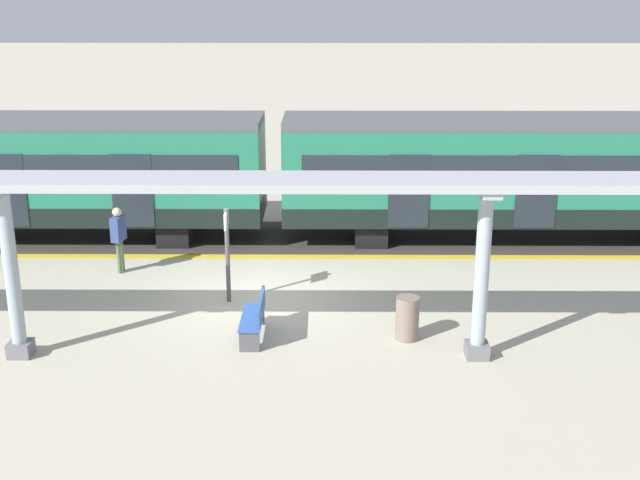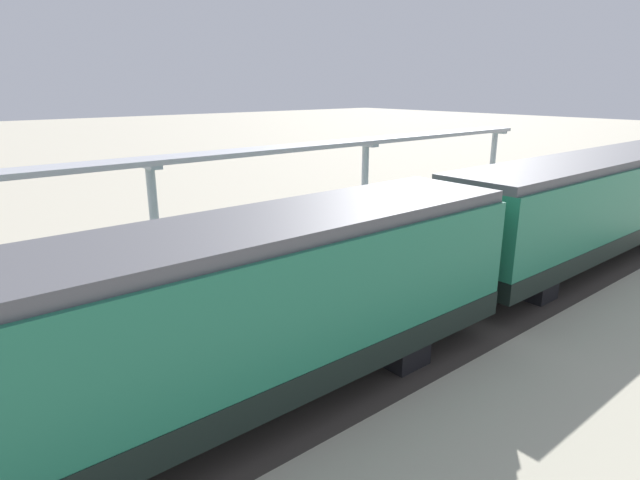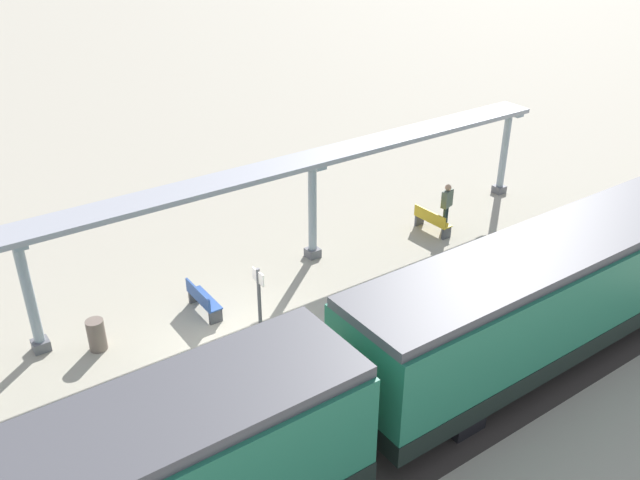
% 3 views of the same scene
% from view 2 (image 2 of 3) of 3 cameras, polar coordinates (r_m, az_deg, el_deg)
% --- Properties ---
extents(ground_plane, '(176.00, 176.00, 0.00)m').
position_cam_2_polar(ground_plane, '(16.96, 0.84, -2.93)').
color(ground_plane, '#B4AC97').
extents(tactile_edge_strip, '(0.37, 35.41, 0.01)m').
position_cam_2_polar(tactile_edge_strip, '(14.85, 8.87, -6.03)').
color(tactile_edge_strip, gold).
rests_on(tactile_edge_strip, ground).
extents(trackbed, '(3.20, 47.41, 0.01)m').
position_cam_2_polar(trackbed, '(13.84, 14.43, -8.11)').
color(trackbed, '#38332D').
rests_on(trackbed, ground).
extents(train_near_carriage, '(2.65, 13.63, 3.48)m').
position_cam_2_polar(train_near_carriage, '(19.29, 27.42, 3.25)').
color(train_near_carriage, '#227254').
rests_on(train_near_carriage, ground).
extents(train_far_carriage, '(2.65, 13.63, 3.48)m').
position_cam_2_polar(train_far_carriage, '(8.78, -13.82, -9.79)').
color(train_far_carriage, '#227254').
rests_on(train_far_carriage, ground).
extents(canopy_pillar_nearest, '(1.10, 0.44, 3.43)m').
position_cam_2_polar(canopy_pillar_nearest, '(28.67, 18.32, 7.89)').
color(canopy_pillar_nearest, slate).
rests_on(canopy_pillar_nearest, ground).
extents(canopy_pillar_second, '(1.10, 0.44, 3.43)m').
position_cam_2_polar(canopy_pillar_second, '(21.52, 4.92, 6.02)').
color(canopy_pillar_second, slate).
rests_on(canopy_pillar_second, ground).
extents(canopy_pillar_third, '(1.10, 0.44, 3.43)m').
position_cam_2_polar(canopy_pillar_third, '(16.65, -17.63, 2.18)').
color(canopy_pillar_third, slate).
rests_on(canopy_pillar_third, ground).
extents(canopy_beam, '(1.20, 28.34, 0.16)m').
position_cam_2_polar(canopy_beam, '(18.38, -5.29, 9.79)').
color(canopy_beam, '#A8AAB2').
rests_on(canopy_beam, canopy_pillar_nearest).
extents(bench_near_end, '(1.50, 0.44, 0.86)m').
position_cam_2_polar(bench_near_end, '(18.28, -3.38, -0.04)').
color(bench_near_end, '#2E529D').
rests_on(bench_near_end, ground).
extents(bench_mid_platform, '(1.52, 0.50, 0.86)m').
position_cam_2_polar(bench_mid_platform, '(24.55, 14.03, 3.80)').
color(bench_mid_platform, gold).
rests_on(bench_mid_platform, ground).
extents(trash_bin, '(0.48, 0.48, 0.91)m').
position_cam_2_polar(trash_bin, '(16.76, -12.08, -1.89)').
color(trash_bin, '#79685C').
rests_on(trash_bin, ground).
extents(platform_info_sign, '(0.56, 0.10, 2.20)m').
position_cam_2_polar(platform_info_sign, '(17.02, 2.73, 1.81)').
color(platform_info_sign, '#4C4C51').
rests_on(platform_info_sign, ground).
extents(passenger_waiting_near_edge, '(0.52, 0.31, 1.69)m').
position_cam_2_polar(passenger_waiting_near_edge, '(17.98, 13.96, 1.24)').
color(passenger_waiting_near_edge, '#516644').
rests_on(passenger_waiting_near_edge, ground).
extents(passenger_by_the_benches, '(0.35, 0.54, 1.71)m').
position_cam_2_polar(passenger_by_the_benches, '(24.91, 15.10, 5.38)').
color(passenger_by_the_benches, '#1D2D2E').
rests_on(passenger_by_the_benches, ground).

